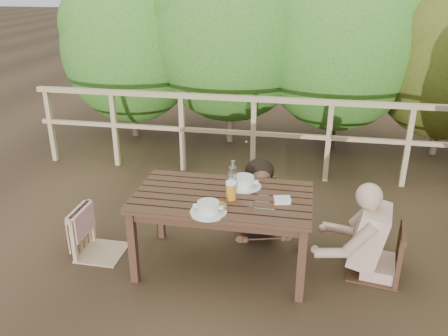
% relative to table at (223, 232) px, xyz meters
% --- Properties ---
extents(ground, '(60.00, 60.00, 0.00)m').
position_rel_table_xyz_m(ground, '(0.00, 0.00, -0.34)').
color(ground, '#4B3722').
rests_on(ground, ground).
extents(table, '(1.45, 0.81, 0.67)m').
position_rel_table_xyz_m(table, '(0.00, 0.00, 0.00)').
color(table, '#3E2518').
rests_on(table, ground).
extents(chair_left, '(0.41, 0.41, 0.82)m').
position_rel_table_xyz_m(chair_left, '(-1.11, -0.02, 0.07)').
color(chair_left, tan).
rests_on(chair_left, ground).
extents(chair_far, '(0.55, 0.55, 0.90)m').
position_rel_table_xyz_m(chair_far, '(0.20, 0.67, 0.11)').
color(chair_far, '#3E2518').
rests_on(chair_far, ground).
extents(chair_right, '(0.50, 0.50, 0.87)m').
position_rel_table_xyz_m(chair_right, '(1.28, 0.14, 0.10)').
color(chair_right, '#3E2518').
rests_on(chair_right, ground).
extents(woman, '(0.63, 0.71, 1.22)m').
position_rel_table_xyz_m(woman, '(0.20, 0.69, 0.27)').
color(woman, black).
rests_on(woman, ground).
extents(diner_right, '(0.74, 0.64, 1.33)m').
position_rel_table_xyz_m(diner_right, '(1.31, 0.14, 0.33)').
color(diner_right, '#D2A88F').
rests_on(diner_right, ground).
extents(railing, '(5.60, 0.10, 1.01)m').
position_rel_table_xyz_m(railing, '(0.00, 2.00, 0.17)').
color(railing, tan).
rests_on(railing, ground).
extents(hedge_row, '(6.60, 1.60, 3.80)m').
position_rel_table_xyz_m(hedge_row, '(0.40, 3.20, 1.56)').
color(hedge_row, '#397124').
rests_on(hedge_row, ground).
extents(soup_near, '(0.28, 0.28, 0.09)m').
position_rel_table_xyz_m(soup_near, '(-0.05, -0.31, 0.38)').
color(soup_near, white).
rests_on(soup_near, table).
extents(soup_far, '(0.30, 0.30, 0.10)m').
position_rel_table_xyz_m(soup_far, '(0.14, 0.20, 0.39)').
color(soup_far, white).
rests_on(soup_far, table).
extents(bread_roll, '(0.12, 0.09, 0.07)m').
position_rel_table_xyz_m(bread_roll, '(0.02, -0.24, 0.37)').
color(bread_roll, '#A77B38').
rests_on(bread_roll, table).
extents(beer_glass, '(0.09, 0.09, 0.17)m').
position_rel_table_xyz_m(beer_glass, '(0.08, -0.06, 0.42)').
color(beer_glass, gold).
rests_on(beer_glass, table).
extents(bottle, '(0.07, 0.07, 0.28)m').
position_rel_table_xyz_m(bottle, '(0.07, 0.09, 0.48)').
color(bottle, silver).
rests_on(bottle, table).
extents(tumbler, '(0.06, 0.06, 0.07)m').
position_rel_table_xyz_m(tumbler, '(0.25, -0.21, 0.37)').
color(tumbler, silver).
rests_on(tumbler, table).
extents(butter_tub, '(0.15, 0.12, 0.06)m').
position_rel_table_xyz_m(butter_tub, '(0.49, -0.05, 0.36)').
color(butter_tub, white).
rests_on(butter_tub, table).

